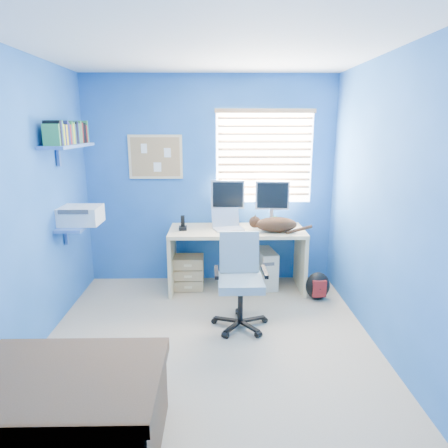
{
  "coord_description": "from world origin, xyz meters",
  "views": [
    {
      "loc": [
        0.08,
        -3.24,
        1.9
      ],
      "look_at": [
        0.15,
        0.65,
        0.95
      ],
      "focal_mm": 32.0,
      "sensor_mm": 36.0,
      "label": 1
    }
  ],
  "objects_px": {
    "cat": "(276,225)",
    "desk": "(237,259)",
    "laptop": "(228,220)",
    "office_chair": "(240,292)",
    "tower_pc": "(266,268)"
  },
  "relations": [
    {
      "from": "cat",
      "to": "desk",
      "type": "bearing_deg",
      "value": -179.39
    },
    {
      "from": "laptop",
      "to": "office_chair",
      "type": "bearing_deg",
      "value": -99.37
    },
    {
      "from": "tower_pc",
      "to": "laptop",
      "type": "bearing_deg",
      "value": -176.72
    },
    {
      "from": "cat",
      "to": "tower_pc",
      "type": "height_order",
      "value": "cat"
    },
    {
      "from": "desk",
      "to": "laptop",
      "type": "bearing_deg",
      "value": -168.85
    },
    {
      "from": "laptop",
      "to": "tower_pc",
      "type": "xyz_separation_m",
      "value": [
        0.46,
        0.1,
        -0.62
      ]
    },
    {
      "from": "laptop",
      "to": "tower_pc",
      "type": "height_order",
      "value": "laptop"
    },
    {
      "from": "laptop",
      "to": "office_chair",
      "type": "height_order",
      "value": "laptop"
    },
    {
      "from": "tower_pc",
      "to": "desk",
      "type": "bearing_deg",
      "value": -176.38
    },
    {
      "from": "laptop",
      "to": "cat",
      "type": "xyz_separation_m",
      "value": [
        0.54,
        -0.11,
        -0.03
      ]
    },
    {
      "from": "laptop",
      "to": "tower_pc",
      "type": "relative_size",
      "value": 0.73
    },
    {
      "from": "tower_pc",
      "to": "office_chair",
      "type": "relative_size",
      "value": 0.5
    },
    {
      "from": "desk",
      "to": "laptop",
      "type": "distance_m",
      "value": 0.49
    },
    {
      "from": "tower_pc",
      "to": "office_chair",
      "type": "bearing_deg",
      "value": -119.9
    },
    {
      "from": "desk",
      "to": "cat",
      "type": "height_order",
      "value": "cat"
    }
  ]
}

